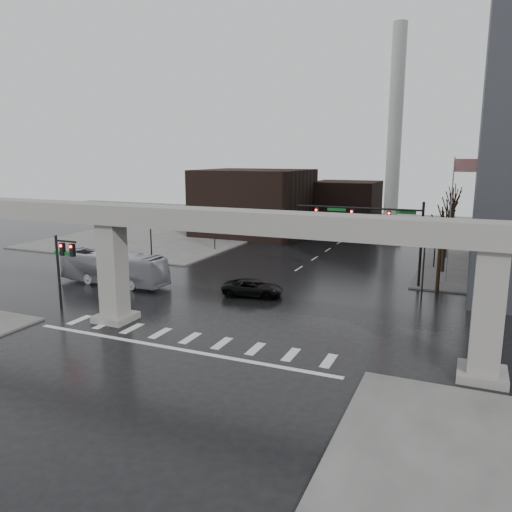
# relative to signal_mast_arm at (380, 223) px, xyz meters

# --- Properties ---
(ground) EXTENTS (160.00, 160.00, 0.00)m
(ground) POSITION_rel_signal_mast_arm_xyz_m (-8.99, -18.80, -5.83)
(ground) COLOR black
(ground) RESTS_ON ground
(sidewalk_nw) EXTENTS (28.00, 36.00, 0.15)m
(sidewalk_nw) POSITION_rel_signal_mast_arm_xyz_m (-34.99, 17.20, -5.75)
(sidewalk_nw) COLOR slate
(sidewalk_nw) RESTS_ON ground
(elevated_guideway) EXTENTS (48.00, 2.60, 8.70)m
(elevated_guideway) POSITION_rel_signal_mast_arm_xyz_m (-7.73, -18.80, 1.05)
(elevated_guideway) COLOR gray
(elevated_guideway) RESTS_ON ground
(building_far_left) EXTENTS (16.00, 14.00, 10.00)m
(building_far_left) POSITION_rel_signal_mast_arm_xyz_m (-22.99, 23.20, -0.83)
(building_far_left) COLOR black
(building_far_left) RESTS_ON ground
(building_far_mid) EXTENTS (10.00, 10.00, 8.00)m
(building_far_mid) POSITION_rel_signal_mast_arm_xyz_m (-10.99, 33.20, -1.83)
(building_far_mid) COLOR black
(building_far_mid) RESTS_ON ground
(smokestack) EXTENTS (3.60, 3.60, 30.00)m
(smokestack) POSITION_rel_signal_mast_arm_xyz_m (-2.99, 27.20, 7.52)
(smokestack) COLOR white
(smokestack) RESTS_ON ground
(signal_mast_arm) EXTENTS (12.12, 0.43, 8.00)m
(signal_mast_arm) POSITION_rel_signal_mast_arm_xyz_m (0.00, 0.00, 0.00)
(signal_mast_arm) COLOR black
(signal_mast_arm) RESTS_ON ground
(signal_left_pole) EXTENTS (2.30, 0.30, 6.00)m
(signal_left_pole) POSITION_rel_signal_mast_arm_xyz_m (-21.24, -18.30, -1.76)
(signal_left_pole) COLOR black
(signal_left_pole) RESTS_ON ground
(flagpole_assembly) EXTENTS (2.06, 0.12, 12.00)m
(flagpole_assembly) POSITION_rel_signal_mast_arm_xyz_m (6.30, 3.20, 1.70)
(flagpole_assembly) COLOR silver
(flagpole_assembly) RESTS_ON ground
(lamp_right_0) EXTENTS (1.22, 0.32, 5.11)m
(lamp_right_0) POSITION_rel_signal_mast_arm_xyz_m (4.51, -4.80, -2.36)
(lamp_right_0) COLOR black
(lamp_right_0) RESTS_ON ground
(lamp_right_1) EXTENTS (1.22, 0.32, 5.11)m
(lamp_right_1) POSITION_rel_signal_mast_arm_xyz_m (4.51, 9.20, -2.36)
(lamp_right_1) COLOR black
(lamp_right_1) RESTS_ON ground
(lamp_right_2) EXTENTS (1.22, 0.32, 5.11)m
(lamp_right_2) POSITION_rel_signal_mast_arm_xyz_m (4.51, 23.20, -2.36)
(lamp_right_2) COLOR black
(lamp_right_2) RESTS_ON ground
(lamp_left_0) EXTENTS (1.22, 0.32, 5.11)m
(lamp_left_0) POSITION_rel_signal_mast_arm_xyz_m (-22.49, -4.80, -2.36)
(lamp_left_0) COLOR black
(lamp_left_0) RESTS_ON ground
(lamp_left_1) EXTENTS (1.22, 0.32, 5.11)m
(lamp_left_1) POSITION_rel_signal_mast_arm_xyz_m (-22.49, 9.20, -2.36)
(lamp_left_1) COLOR black
(lamp_left_1) RESTS_ON ground
(lamp_left_2) EXTENTS (1.22, 0.32, 5.11)m
(lamp_left_2) POSITION_rel_signal_mast_arm_xyz_m (-22.49, 23.20, -2.36)
(lamp_left_2) COLOR black
(lamp_left_2) RESTS_ON ground
(tree_right_0) EXTENTS (1.09, 1.58, 7.50)m
(tree_right_0) POSITION_rel_signal_mast_arm_xyz_m (5.54, -0.78, -3.04)
(tree_right_0) COLOR black
(tree_right_0) RESTS_ON ground
(tree_right_1) EXTENTS (1.09, 1.61, 7.67)m
(tree_right_1) POSITION_rel_signal_mast_arm_xyz_m (5.54, 7.22, -2.98)
(tree_right_1) COLOR black
(tree_right_1) RESTS_ON ground
(tree_right_2) EXTENTS (1.10, 1.63, 7.85)m
(tree_right_2) POSITION_rel_signal_mast_arm_xyz_m (5.54, 15.22, -2.91)
(tree_right_2) COLOR black
(tree_right_2) RESTS_ON ground
(tree_right_3) EXTENTS (1.11, 1.66, 8.02)m
(tree_right_3) POSITION_rel_signal_mast_arm_xyz_m (5.54, 23.22, -2.85)
(tree_right_3) COLOR black
(tree_right_3) RESTS_ON ground
(tree_right_4) EXTENTS (1.12, 1.69, 8.19)m
(tree_right_4) POSITION_rel_signal_mast_arm_xyz_m (5.54, 31.22, -2.79)
(tree_right_4) COLOR black
(tree_right_4) RESTS_ON ground
(pickup_truck) EXTENTS (5.64, 3.34, 1.47)m
(pickup_truck) POSITION_rel_signal_mast_arm_xyz_m (-9.27, -8.67, -5.09)
(pickup_truck) COLOR black
(pickup_truck) RESTS_ON ground
(city_bus) EXTENTS (11.36, 3.06, 3.14)m
(city_bus) POSITION_rel_signal_mast_arm_xyz_m (-23.11, -10.11, -4.26)
(city_bus) COLOR silver
(city_bus) RESTS_ON ground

